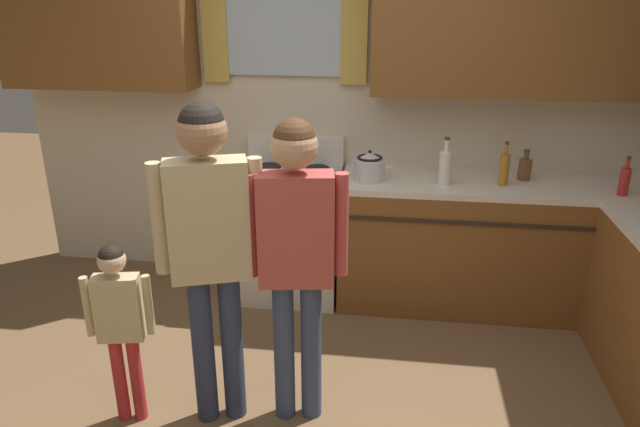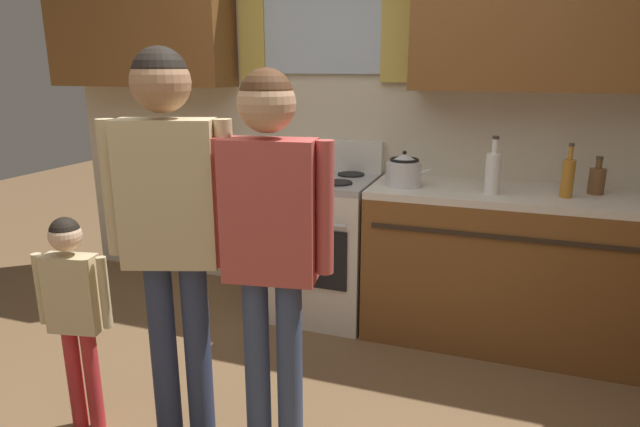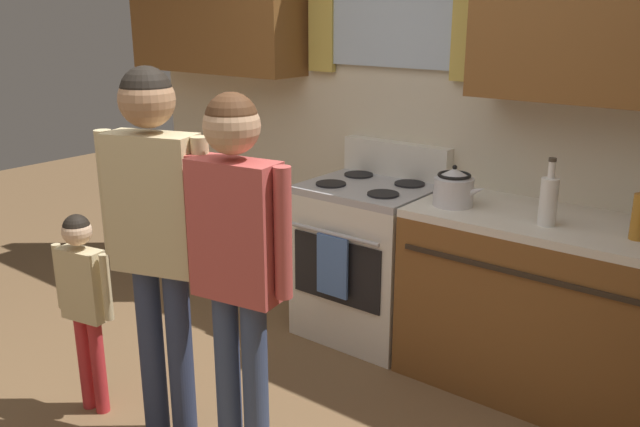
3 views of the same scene
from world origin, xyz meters
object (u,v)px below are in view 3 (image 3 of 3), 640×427
object	(u,v)px
bottle_milk_white	(548,200)
adult_in_plaid	(236,245)
bottle_oil_amber	(640,215)
adult_holding_child	(156,218)
small_child	(84,291)
stovetop_kettle	(454,187)
stove_oven	(369,257)

from	to	relation	value
bottle_milk_white	adult_in_plaid	xyz separation A→B (m)	(-0.76, -1.22, -0.04)
bottle_oil_amber	bottle_milk_white	bearing A→B (deg)	-173.05
adult_holding_child	bottle_milk_white	bearing A→B (deg)	48.24
bottle_oil_amber	small_child	world-z (taller)	bottle_oil_amber
adult_in_plaid	bottle_oil_amber	bearing A→B (deg)	48.28
adult_holding_child	small_child	world-z (taller)	adult_holding_child
adult_holding_child	adult_in_plaid	world-z (taller)	adult_holding_child
adult_in_plaid	small_child	size ratio (longest dim) A/B	1.60
adult_holding_child	adult_in_plaid	bearing A→B (deg)	9.31
bottle_oil_amber	adult_holding_child	xyz separation A→B (m)	(-1.52, -1.33, 0.02)
stovetop_kettle	small_child	bearing A→B (deg)	-128.57
bottle_milk_white	adult_in_plaid	bearing A→B (deg)	-121.74
adult_in_plaid	adult_holding_child	bearing A→B (deg)	-170.69
stovetop_kettle	bottle_oil_amber	bearing A→B (deg)	1.06
stove_oven	bottle_milk_white	xyz separation A→B (m)	(1.04, -0.12, 0.55)
bottle_milk_white	bottle_oil_amber	distance (m)	0.38
adult_holding_child	stove_oven	bearing A→B (deg)	85.44
adult_in_plaid	small_child	world-z (taller)	adult_in_plaid
stovetop_kettle	adult_in_plaid	size ratio (longest dim) A/B	0.18
bottle_oil_amber	adult_in_plaid	size ratio (longest dim) A/B	0.18
adult_holding_child	small_child	size ratio (longest dim) A/B	1.67
small_child	adult_holding_child	bearing A→B (deg)	10.53
bottle_milk_white	stovetop_kettle	bearing A→B (deg)	176.48
stovetop_kettle	small_child	world-z (taller)	stovetop_kettle
stove_oven	bottle_milk_white	bearing A→B (deg)	-6.33
small_child	bottle_oil_amber	bearing A→B (deg)	35.64
stove_oven	adult_holding_child	xyz separation A→B (m)	(-0.11, -1.40, 0.56)
bottle_milk_white	adult_in_plaid	size ratio (longest dim) A/B	0.20
stove_oven	adult_in_plaid	distance (m)	1.46
bottle_milk_white	bottle_oil_amber	xyz separation A→B (m)	(0.37, 0.05, -0.01)
bottle_milk_white	adult_holding_child	distance (m)	1.73
stove_oven	adult_holding_child	size ratio (longest dim) A/B	0.67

